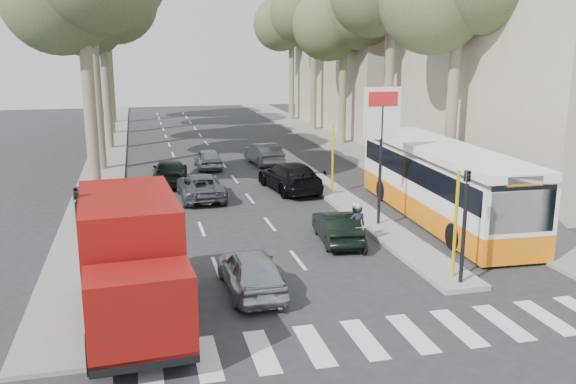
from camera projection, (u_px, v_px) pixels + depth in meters
name	position (u px, v px, depth m)	size (l,w,h in m)	color
ground	(342.00, 279.00, 19.10)	(120.00, 120.00, 0.00)	#28282B
sidewalk_right	(342.00, 146.00, 44.71)	(3.20, 70.00, 0.12)	gray
median_left	(109.00, 148.00, 43.63)	(2.40, 64.00, 0.12)	gray
traffic_island	(332.00, 192.00, 30.23)	(1.50, 26.00, 0.16)	gray
building_near	(551.00, 10.00, 32.00)	(11.00, 18.00, 18.00)	beige
building_far	(386.00, 37.00, 53.00)	(11.00, 20.00, 16.00)	#B7A88E
billboard	(381.00, 136.00, 23.73)	(1.50, 12.10, 5.60)	yellow
traffic_light_island	(465.00, 208.00, 17.87)	(0.16, 0.41, 3.60)	black
traffic_light_left	(79.00, 229.00, 15.79)	(0.16, 0.41, 3.60)	black
tree_l_c	(103.00, 3.00, 41.48)	(7.40, 7.20, 13.71)	#6B604C
tree_l_e	(108.00, 7.00, 56.38)	(7.40, 7.20, 14.49)	#6B604C
tree_r_c	(346.00, 10.00, 43.64)	(7.40, 7.20, 13.32)	#6B604C
tree_r_e	(293.00, 12.00, 58.63)	(7.40, 7.20, 14.10)	#6B604C
silver_hatchback	(251.00, 271.00, 17.95)	(1.55, 3.85, 1.31)	#B0B3B8
dark_hatchback	(337.00, 227.00, 22.59)	(1.24, 3.56, 1.17)	black
queue_car_a	(201.00, 186.00, 29.08)	(2.03, 4.41, 1.22)	#55575D
queue_car_b	(290.00, 177.00, 30.71)	(2.05, 5.04, 1.46)	black
queue_car_c	(208.00, 158.00, 36.44)	(1.43, 3.56, 1.21)	gray
queue_car_d	(264.00, 154.00, 37.67)	(1.43, 4.09, 1.35)	#52535A
queue_car_e	(170.00, 172.00, 32.25)	(1.78, 4.39, 1.27)	black
red_truck	(132.00, 260.00, 15.58)	(2.76, 6.40, 3.34)	black
city_bus	(441.00, 180.00, 25.37)	(3.16, 12.15, 3.17)	orange
motorcycle	(356.00, 226.00, 22.01)	(0.73, 2.01, 1.71)	black
pedestrian_near	(457.00, 192.00, 26.10)	(1.09, 0.53, 1.86)	#3A314A
pedestrian_far	(483.00, 178.00, 29.20)	(1.07, 0.48, 1.66)	brown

